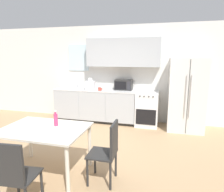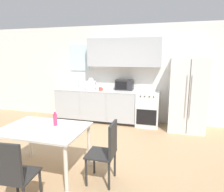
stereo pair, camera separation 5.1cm
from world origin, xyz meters
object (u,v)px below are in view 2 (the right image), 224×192
Objects in this scene: oven_range at (148,109)px; dining_table at (44,133)px; coffee_mug at (101,89)px; dining_chair_near at (13,172)px; refrigerator at (187,95)px; dining_chair_side at (107,148)px; drink_bottle at (55,119)px; microwave at (124,85)px.

oven_range is 3.05m from dining_table.
dining_chair_near is at bearing -88.92° from coffee_mug.
dining_table is 1.39× the size of dining_chair_near.
dining_chair_side is (-1.29, -2.63, -0.37)m from refrigerator.
oven_range is 3.65× the size of drink_bottle.
dining_chair_near reaches higher than dining_table.
coffee_mug reaches higher than dining_chair_side.
dining_chair_near is (-1.20, -3.57, 0.08)m from oven_range.
oven_range is 3.76m from dining_chair_near.
refrigerator is at bearing 48.97° from dining_table.
coffee_mug is 0.12× the size of dining_chair_near.
dining_chair_side is at bearing -96.89° from oven_range.
oven_range reaches higher than dining_table.
oven_range is 0.98× the size of dining_chair_near.
dining_chair_near is 1.00× the size of dining_chair_side.
dining_chair_side is (0.88, 0.87, 0.00)m from dining_chair_near.
drink_bottle is at bearing -115.53° from oven_range.
dining_table is (-0.09, -2.52, -0.31)m from coffee_mug.
refrigerator is at bearing -26.96° from dining_chair_side.
dining_chair_near is at bearing -88.45° from drink_bottle.
dining_chair_near is at bearing -108.61° from oven_range.
microwave reaches higher than dining_chair_near.
dining_chair_side is 3.75× the size of drink_bottle.
dining_chair_near is (-2.17, -3.50, -0.37)m from refrigerator.
refrigerator is 7.30× the size of drink_bottle.
oven_range is 2.88m from drink_bottle.
oven_range is 1.91× the size of microwave.
drink_bottle is (0.12, 0.15, 0.19)m from dining_table.
oven_range is 1.38m from coffee_mug.
drink_bottle reaches higher than dining_table.
oven_range is at bearing 176.17° from refrigerator.
dining_chair_near is at bearing -98.07° from microwave.
dining_chair_side is at bearing -82.93° from microwave.
dining_chair_near is (-0.52, -3.70, -0.53)m from microwave.
refrigerator is at bearing 3.53° from coffee_mug.
dining_chair_side is at bearing 39.80° from dining_chair_near.
dining_chair_near and dining_chair_side have the same top height.
microwave is (-0.68, 0.13, 0.62)m from oven_range.
dining_chair_side is 0.97m from drink_bottle.
coffee_mug is 2.37m from drink_bottle.
refrigerator is 3.81× the size of microwave.
dining_table is 0.28m from drink_bottle.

